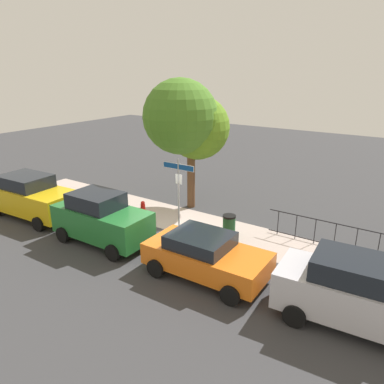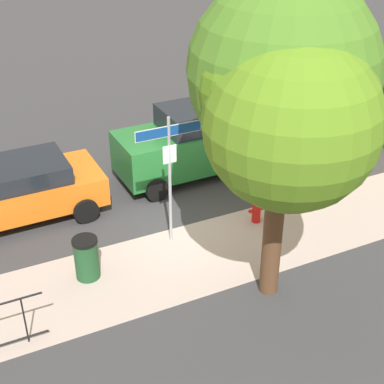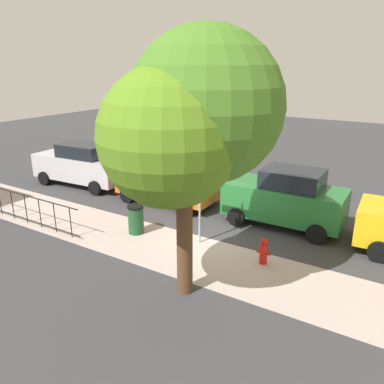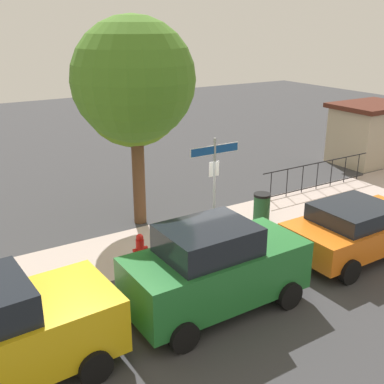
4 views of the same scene
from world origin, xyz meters
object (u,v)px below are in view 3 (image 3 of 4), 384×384
Objects in this scene: fire_hydrant at (264,251)px; car_green at (285,198)px; trash_bin at (136,219)px; shade_tree at (189,119)px; car_silver at (83,164)px; car_orange at (170,184)px; street_sign at (200,176)px.

car_green is at bearing -81.92° from fire_hydrant.
trash_bin is at bearing 37.94° from car_green.
shade_tree is 1.36× the size of car_silver.
car_silver is 6.30m from trash_bin.
shade_tree reaches higher than car_green.
car_silver reaches higher than fire_hydrant.
car_green is at bearing 178.36° from car_silver.
shade_tree is 4.66m from fire_hydrant.
car_silver is 5.99× the size of fire_hydrant.
fire_hydrant is 4.45m from trash_bin.
trash_bin is (-5.57, 2.90, -0.50)m from car_silver.
car_green is at bearing -97.39° from shade_tree.
car_green is 5.20m from trash_bin.
car_green reaches higher than car_orange.
car_orange is at bearing -50.76° from shade_tree.
street_sign is 4.19m from car_orange.
street_sign is 4.05× the size of fire_hydrant.
car_green is 3.04m from fire_hydrant.
trash_bin is at bearing 103.23° from car_orange.
shade_tree reaches higher than car_silver.
fire_hydrant is at bearing 97.14° from car_green.
shade_tree is 6.19m from car_green.
street_sign is 0.77× the size of car_green.
car_orange is 0.89× the size of car_silver.
street_sign reaches higher than car_orange.
street_sign is 8.22m from car_silver.
car_orange is at bearing -41.12° from street_sign.
car_green reaches higher than fire_hydrant.
trash_bin is (4.03, 3.25, -0.53)m from car_green.
car_silver is at bearing -28.57° from shade_tree.
street_sign is at bearing -5.05° from fire_hydrant.
car_silver is at bearing -17.18° from street_sign.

